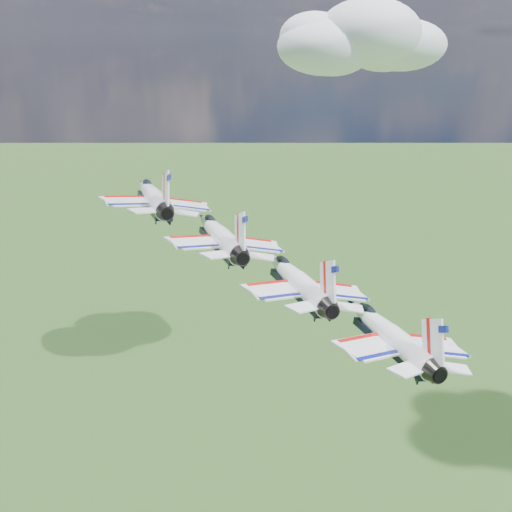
{
  "coord_description": "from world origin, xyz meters",
  "views": [
    {
      "loc": [
        -8.35,
        -43.61,
        164.68
      ],
      "look_at": [
        -2.05,
        17.64,
        143.05
      ],
      "focal_mm": 45.0,
      "sensor_mm": 36.0,
      "label": 1
    }
  ],
  "objects_px": {
    "jet_0": "(153,196)",
    "jet_3": "(387,332)",
    "jet_2": "(296,279)",
    "jet_1": "(219,234)"
  },
  "relations": [
    {
      "from": "jet_0",
      "to": "jet_3",
      "type": "relative_size",
      "value": 1.0
    },
    {
      "from": "jet_2",
      "to": "jet_3",
      "type": "height_order",
      "value": "jet_2"
    },
    {
      "from": "jet_1",
      "to": "jet_2",
      "type": "xyz_separation_m",
      "value": [
        7.17,
        -7.07,
        -2.64
      ]
    },
    {
      "from": "jet_0",
      "to": "jet_2",
      "type": "height_order",
      "value": "jet_0"
    },
    {
      "from": "jet_0",
      "to": "jet_1",
      "type": "xyz_separation_m",
      "value": [
        7.17,
        -7.07,
        -2.64
      ]
    },
    {
      "from": "jet_1",
      "to": "jet_3",
      "type": "relative_size",
      "value": 1.0
    },
    {
      "from": "jet_0",
      "to": "jet_3",
      "type": "bearing_deg",
      "value": -57.83
    },
    {
      "from": "jet_0",
      "to": "jet_3",
      "type": "xyz_separation_m",
      "value": [
        21.5,
        -21.2,
        -7.91
      ]
    },
    {
      "from": "jet_3",
      "to": "jet_0",
      "type": "bearing_deg",
      "value": 122.17
    },
    {
      "from": "jet_1",
      "to": "jet_0",
      "type": "bearing_deg",
      "value": 122.17
    }
  ]
}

